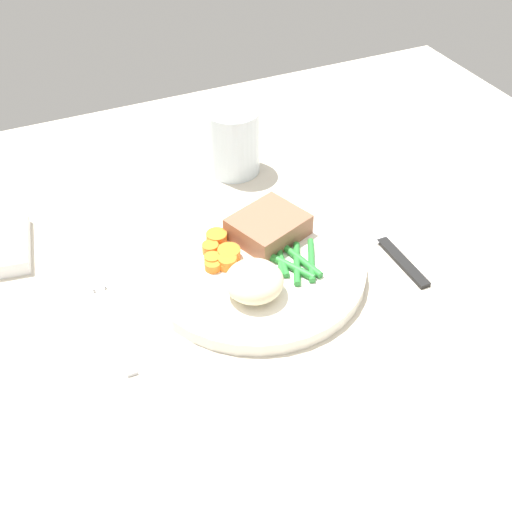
{
  "coord_description": "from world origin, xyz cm",
  "views": [
    {
      "loc": [
        -18.19,
        -48.91,
        51.03
      ],
      "look_at": [
        3.98,
        0.0,
        4.6
      ],
      "focal_mm": 44.91,
      "sensor_mm": 36.0,
      "label": 1
    }
  ],
  "objects_px": {
    "water_glass": "(233,145)",
    "fork": "(111,318)",
    "dinner_plate": "(256,268)",
    "knife": "(378,236)",
    "meat_portion": "(268,227)"
  },
  "relations": [
    {
      "from": "meat_portion",
      "to": "fork",
      "type": "relative_size",
      "value": 0.49
    },
    {
      "from": "dinner_plate",
      "to": "water_glass",
      "type": "bearing_deg",
      "value": 73.88
    },
    {
      "from": "meat_portion",
      "to": "fork",
      "type": "distance_m",
      "value": 0.21
    },
    {
      "from": "dinner_plate",
      "to": "knife",
      "type": "xyz_separation_m",
      "value": [
        0.16,
        -0.0,
        -0.01
      ]
    },
    {
      "from": "meat_portion",
      "to": "fork",
      "type": "bearing_deg",
      "value": -168.42
    },
    {
      "from": "knife",
      "to": "meat_portion",
      "type": "bearing_deg",
      "value": 162.16
    },
    {
      "from": "meat_portion",
      "to": "knife",
      "type": "distance_m",
      "value": 0.14
    },
    {
      "from": "fork",
      "to": "water_glass",
      "type": "xyz_separation_m",
      "value": [
        0.23,
        0.21,
        0.04
      ]
    },
    {
      "from": "water_glass",
      "to": "fork",
      "type": "bearing_deg",
      "value": -137.32
    },
    {
      "from": "knife",
      "to": "water_glass",
      "type": "height_order",
      "value": "water_glass"
    },
    {
      "from": "dinner_plate",
      "to": "water_glass",
      "type": "relative_size",
      "value": 2.72
    },
    {
      "from": "dinner_plate",
      "to": "meat_portion",
      "type": "distance_m",
      "value": 0.06
    },
    {
      "from": "meat_portion",
      "to": "water_glass",
      "type": "relative_size",
      "value": 0.89
    },
    {
      "from": "dinner_plate",
      "to": "fork",
      "type": "bearing_deg",
      "value": -179.13
    },
    {
      "from": "dinner_plate",
      "to": "fork",
      "type": "xyz_separation_m",
      "value": [
        -0.17,
        -0.0,
        -0.01
      ]
    }
  ]
}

